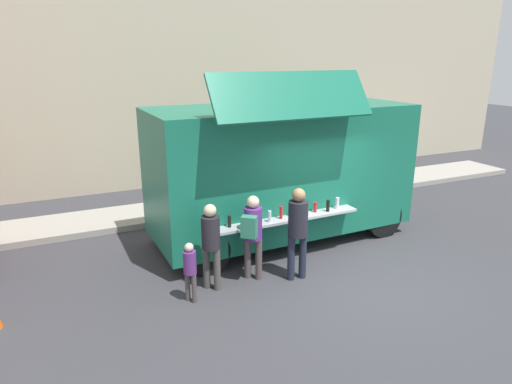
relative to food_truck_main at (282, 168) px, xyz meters
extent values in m
plane|color=#38383D|center=(0.31, -2.57, -1.64)|extent=(60.00, 60.00, 0.00)
cube|color=#9E998E|center=(-4.00, 2.62, -1.56)|extent=(28.00, 1.60, 0.15)
cube|color=beige|center=(-3.00, 6.52, 2.34)|extent=(32.00, 2.40, 7.96)
cube|color=#186F53|center=(0.00, 0.02, 0.02)|extent=(5.77, 2.39, 2.71)
cube|color=#186F53|center=(-0.54, -1.40, 1.72)|extent=(3.16, 0.70, 0.83)
cube|color=black|center=(-0.55, -1.06, 0.34)|extent=(2.99, 0.18, 1.22)
cube|color=#B7B7BC|center=(-0.54, -1.27, -0.68)|extent=(3.15, 0.43, 0.05)
cylinder|color=black|center=(-1.75, -1.26, -0.54)|extent=(0.06, 0.06, 0.22)
cylinder|color=silver|center=(-1.49, -1.36, -0.54)|extent=(0.07, 0.07, 0.22)
cylinder|color=black|center=(-1.23, -1.31, -0.54)|extent=(0.08, 0.08, 0.22)
cylinder|color=silver|center=(-0.95, -1.32, -0.54)|extent=(0.07, 0.07, 0.22)
cylinder|color=red|center=(-0.67, -1.26, -0.53)|extent=(0.06, 0.06, 0.25)
cylinder|color=orange|center=(-0.41, -1.25, -0.54)|extent=(0.08, 0.08, 0.23)
cylinder|color=black|center=(-0.16, -1.21, -0.54)|extent=(0.07, 0.07, 0.22)
cylinder|color=red|center=(0.14, -1.21, -0.55)|extent=(0.06, 0.06, 0.20)
cylinder|color=black|center=(0.40, -1.28, -0.53)|extent=(0.07, 0.07, 0.24)
cylinder|color=silver|center=(0.67, -1.21, -0.54)|extent=(0.08, 0.08, 0.24)
cube|color=black|center=(2.80, 0.09, 0.50)|extent=(0.13, 1.91, 1.19)
cylinder|color=black|center=(2.13, 1.05, -1.19)|extent=(0.90, 0.28, 0.90)
cylinder|color=black|center=(2.18, -0.90, -1.19)|extent=(0.90, 0.28, 0.90)
cylinder|color=black|center=(-2.19, 0.94, -1.19)|extent=(0.90, 0.28, 0.90)
cylinder|color=black|center=(-2.14, -1.01, -1.19)|extent=(0.90, 0.28, 0.90)
cylinder|color=#2E6537|center=(3.58, 2.32, -1.14)|extent=(0.60, 0.60, 0.99)
cylinder|color=#1F2435|center=(-0.78, -1.90, -1.20)|extent=(0.14, 0.14, 0.87)
cylinder|color=#1F2435|center=(-0.55, -1.92, -1.20)|extent=(0.14, 0.14, 0.87)
cylinder|color=#21212A|center=(-0.67, -1.91, -0.44)|extent=(0.36, 0.36, 0.66)
sphere|color=#99754D|center=(-0.67, -1.91, 0.02)|extent=(0.24, 0.24, 0.24)
cylinder|color=#4D4343|center=(-1.49, -1.49, -1.24)|extent=(0.13, 0.13, 0.80)
cylinder|color=#4D4343|center=(-1.32, -1.63, -1.24)|extent=(0.13, 0.13, 0.80)
cylinder|color=#5E2C80|center=(-1.40, -1.56, -0.53)|extent=(0.33, 0.33, 0.61)
sphere|color=beige|center=(-1.40, -1.56, -0.12)|extent=(0.22, 0.22, 0.22)
cube|color=#318163|center=(-1.57, -1.76, -0.50)|extent=(0.32, 0.31, 0.39)
cylinder|color=#4A4743|center=(-2.31, -1.54, -1.24)|extent=(0.12, 0.12, 0.79)
cylinder|color=#4A4743|center=(-2.17, -1.69, -1.24)|extent=(0.12, 0.12, 0.79)
cylinder|color=#252229|center=(-2.24, -1.61, -0.55)|extent=(0.33, 0.33, 0.60)
sphere|color=beige|center=(-2.24, -1.61, -0.14)|extent=(0.22, 0.22, 0.22)
cylinder|color=#4B4544|center=(-2.75, -1.82, -1.37)|extent=(0.08, 0.08, 0.53)
cylinder|color=#4B4544|center=(-2.67, -1.94, -1.37)|extent=(0.08, 0.08, 0.53)
cylinder|color=#5C2C73|center=(-2.71, -1.88, -0.91)|extent=(0.22, 0.22, 0.40)
sphere|color=beige|center=(-2.71, -1.88, -0.63)|extent=(0.15, 0.15, 0.15)
camera|label=1|loc=(-4.53, -8.52, 2.40)|focal=31.42mm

